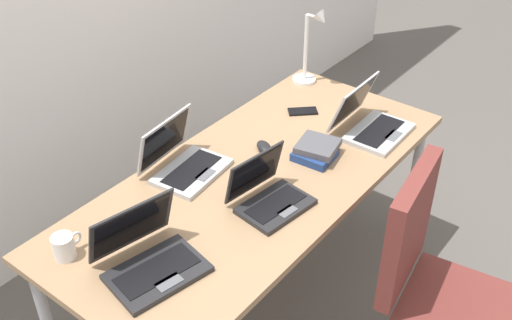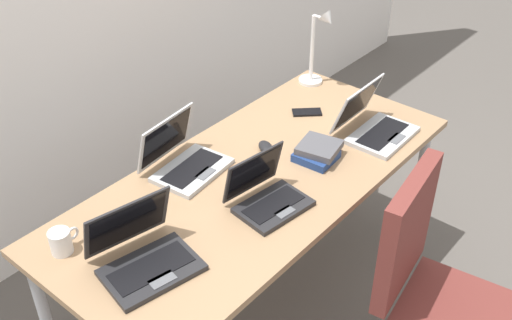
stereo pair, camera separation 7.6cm
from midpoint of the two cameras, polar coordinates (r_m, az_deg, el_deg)
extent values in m
plane|color=#56514C|center=(2.98, -0.75, -13.03)|extent=(12.00, 12.00, 0.00)
cube|color=#9E7A56|center=(2.49, -0.88, -1.80)|extent=(1.80, 0.80, 0.03)
cylinder|color=#B2B5BA|center=(3.16, 13.66, -2.19)|extent=(0.04, 0.04, 0.71)
cylinder|color=#B2B5BA|center=(3.42, 3.52, 1.99)|extent=(0.04, 0.04, 0.71)
cylinder|color=white|center=(3.18, 3.80, 7.44)|extent=(0.12, 0.12, 0.02)
cylinder|color=white|center=(3.10, 3.92, 10.36)|extent=(0.02, 0.02, 0.34)
cylinder|color=white|center=(3.02, 4.69, 13.09)|extent=(0.01, 0.08, 0.01)
cone|color=white|center=(3.00, 5.34, 12.90)|extent=(0.07, 0.09, 0.09)
cube|color=#232326|center=(2.31, 0.89, -4.32)|extent=(0.29, 0.22, 0.02)
cube|color=black|center=(2.31, 0.89, -4.09)|extent=(0.25, 0.13, 0.00)
cube|color=#595B60|center=(2.27, 1.97, -4.77)|extent=(0.08, 0.05, 0.00)
cube|color=#232326|center=(2.32, -1.09, -1.13)|extent=(0.27, 0.08, 0.18)
cube|color=black|center=(2.31, -1.00, -1.16)|extent=(0.25, 0.07, 0.15)
cube|color=#B7BABC|center=(2.78, 10.55, 2.49)|extent=(0.31, 0.22, 0.02)
cube|color=black|center=(2.77, 10.58, 2.69)|extent=(0.27, 0.12, 0.00)
cube|color=#595B60|center=(2.75, 11.84, 2.22)|extent=(0.09, 0.05, 0.00)
cube|color=#B7BABC|center=(2.77, 8.21, 5.36)|extent=(0.31, 0.09, 0.20)
cube|color=black|center=(2.77, 8.30, 5.37)|extent=(0.28, 0.07, 0.17)
cube|color=#232326|center=(2.09, -10.16, -10.27)|extent=(0.35, 0.27, 0.02)
cube|color=black|center=(2.08, -10.20, -10.04)|extent=(0.29, 0.17, 0.00)
cube|color=#595B60|center=(2.04, -9.15, -11.13)|extent=(0.09, 0.06, 0.00)
cube|color=#232326|center=(2.11, -12.50, -5.98)|extent=(0.32, 0.14, 0.21)
cube|color=black|center=(2.10, -12.43, -6.02)|extent=(0.29, 0.11, 0.17)
cube|color=#B7BABC|center=(2.51, -6.83, -1.09)|extent=(0.32, 0.24, 0.02)
cube|color=black|center=(2.50, -6.85, -0.87)|extent=(0.28, 0.14, 0.00)
cube|color=#595B60|center=(2.46, -5.59, -1.36)|extent=(0.09, 0.05, 0.00)
cube|color=#B7BABC|center=(2.51, -9.37, 1.88)|extent=(0.31, 0.09, 0.20)
cube|color=black|center=(2.51, -9.28, 1.87)|extent=(0.28, 0.08, 0.17)
ellipsoid|color=black|center=(2.62, -0.09, 1.21)|extent=(0.10, 0.11, 0.03)
cube|color=black|center=(2.91, 3.60, 4.52)|extent=(0.14, 0.14, 0.01)
cube|color=navy|center=(2.58, 4.62, 0.49)|extent=(0.16, 0.17, 0.03)
cube|color=#4C4C51|center=(2.58, 4.90, 1.29)|extent=(0.19, 0.19, 0.03)
cylinder|color=white|center=(2.21, -18.34, -7.67)|extent=(0.08, 0.08, 0.09)
torus|color=white|center=(2.22, -17.34, -6.94)|extent=(0.05, 0.01, 0.05)
cube|color=brown|center=(2.49, 17.61, -13.45)|extent=(0.50, 0.50, 0.07)
cube|color=brown|center=(2.30, 13.02, -6.26)|extent=(0.42, 0.12, 0.48)
camera|label=1|loc=(0.04, -90.90, -0.63)|focal=43.18mm
camera|label=2|loc=(0.04, 89.10, 0.63)|focal=43.18mm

